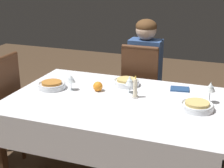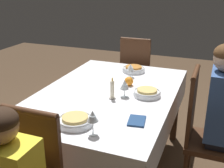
# 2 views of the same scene
# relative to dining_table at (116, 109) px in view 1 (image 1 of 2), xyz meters

# --- Properties ---
(dining_table) EXTENTS (1.56, 1.04, 0.75)m
(dining_table) POSITION_rel_dining_table_xyz_m (0.00, 0.00, 0.00)
(dining_table) COLOR silver
(dining_table) RESTS_ON ground_plane
(chair_north) EXTENTS (0.36, 0.37, 1.00)m
(chair_north) POSITION_rel_dining_table_xyz_m (-0.01, 0.75, -0.13)
(chair_north) COLOR #472816
(chair_north) RESTS_ON ground_plane
(person_adult_denim) EXTENTS (0.30, 0.34, 1.20)m
(person_adult_denim) POSITION_rel_dining_table_xyz_m (-0.01, 0.90, 0.02)
(person_adult_denim) COLOR #282833
(person_adult_denim) RESTS_ON ground_plane
(bowl_north) EXTENTS (0.21, 0.21, 0.06)m
(bowl_north) POSITION_rel_dining_table_xyz_m (-0.03, 0.31, 0.11)
(bowl_north) COLOR silver
(bowl_north) RESTS_ON dining_table
(wine_glass_north) EXTENTS (0.07, 0.07, 0.14)m
(wine_glass_north) POSITION_rel_dining_table_xyz_m (0.05, 0.16, 0.18)
(wine_glass_north) COLOR white
(wine_glass_north) RESTS_ON dining_table
(bowl_east) EXTENTS (0.22, 0.22, 0.06)m
(bowl_east) POSITION_rel_dining_table_xyz_m (0.57, 0.01, 0.11)
(bowl_east) COLOR silver
(bowl_east) RESTS_ON dining_table
(wine_glass_east) EXTENTS (0.07, 0.07, 0.15)m
(wine_glass_east) POSITION_rel_dining_table_xyz_m (0.64, 0.16, 0.20)
(wine_glass_east) COLOR white
(wine_glass_east) RESTS_ON dining_table
(bowl_west) EXTENTS (0.22, 0.22, 0.06)m
(bowl_west) POSITION_rel_dining_table_xyz_m (-0.56, 0.04, 0.11)
(bowl_west) COLOR silver
(bowl_west) RESTS_ON dining_table
(wine_glass_west) EXTENTS (0.07, 0.07, 0.13)m
(wine_glass_west) POSITION_rel_dining_table_xyz_m (-0.39, 0.06, 0.17)
(wine_glass_west) COLOR white
(wine_glass_west) RESTS_ON dining_table
(candle_centerpiece) EXTENTS (0.05, 0.05, 0.17)m
(candle_centerpiece) POSITION_rel_dining_table_xyz_m (0.12, 0.08, 0.15)
(candle_centerpiece) COLOR beige
(candle_centerpiece) RESTS_ON dining_table
(orange_fruit) EXTENTS (0.08, 0.08, 0.08)m
(orange_fruit) POSITION_rel_dining_table_xyz_m (-0.19, 0.11, 0.12)
(orange_fruit) COLOR orange
(orange_fruit) RESTS_ON dining_table
(napkin_red_folded) EXTENTS (0.16, 0.13, 0.01)m
(napkin_red_folded) POSITION_rel_dining_table_xyz_m (0.40, 0.36, 0.09)
(napkin_red_folded) COLOR navy
(napkin_red_folded) RESTS_ON dining_table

